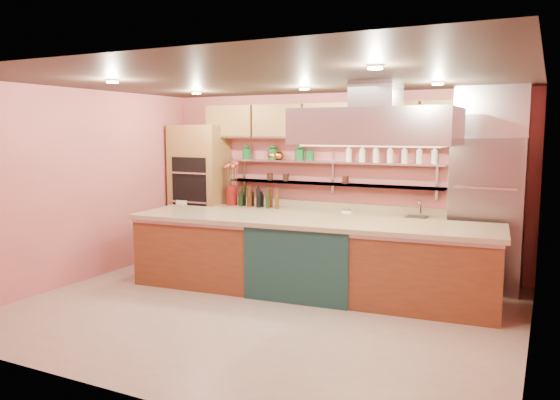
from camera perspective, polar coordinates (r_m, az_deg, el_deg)
The scene contains 21 objects.
floor at distance 6.94m, azimuth -1.66°, elevation -11.30°, with size 6.00×5.00×0.02m, color tan.
ceiling at distance 6.61m, azimuth -1.75°, elevation 12.49°, with size 6.00×5.00×0.02m, color black.
wall_back at distance 8.90m, azimuth 5.92°, elevation 2.06°, with size 6.00×0.04×2.80m, color #BF5E5A.
wall_front at distance 4.60m, azimuth -16.57°, elevation -2.99°, with size 6.00×0.04×2.80m, color #BF5E5A.
wall_left at distance 8.46m, azimuth -19.94°, elevation 1.40°, with size 0.04×5.00×2.80m, color #BF5E5A.
wall_right at distance 5.85m, azimuth 25.17°, elevation -1.24°, with size 0.04×5.00×2.80m, color #BF5E5A.
oven_stack at distance 9.78m, azimuth -8.35°, elevation 1.01°, with size 0.95×0.64×2.30m, color olive.
refrigerator at distance 8.06m, azimuth 20.80°, elevation -1.41°, with size 0.95×0.72×2.10m, color gray.
back_counter at distance 8.77m, azimuth 4.84°, elevation -4.18°, with size 3.84×0.64×0.93m, color tan.
wall_shelf_lower at distance 8.80m, azimuth 5.31°, elevation 1.68°, with size 3.60×0.26×0.03m, color #B4B7BC.
wall_shelf_upper at distance 8.77m, azimuth 5.33°, elevation 3.96°, with size 3.60×0.26×0.03m, color #B4B7BC.
upper_cabinets at distance 8.69m, azimuth 5.58°, elevation 8.21°, with size 4.60×0.36×0.55m, color olive.
range_hood at distance 6.93m, azimuth 9.94°, elevation 7.59°, with size 2.00×1.00×0.45m, color #B4B7BC.
ceiling_downlights at distance 6.78m, azimuth -0.93°, elevation 12.10°, with size 4.00×2.80×0.02m, color #FFE5A5.
island at distance 7.43m, azimuth 2.95°, elevation -5.87°, with size 4.90×1.06×1.02m, color brown.
flower_vase at distance 9.39m, azimuth -5.08°, elevation 0.50°, with size 0.19×0.19×0.34m, color maroon.
oil_bottle_cluster at distance 9.12m, azimuth -2.11°, elevation 0.07°, with size 0.81×0.23×0.26m, color black.
kitchen_scale at distance 8.51m, azimuth 7.07°, elevation -1.09°, with size 0.15×0.11×0.08m, color white.
bar_faucet at distance 8.30m, azimuth 14.49°, elevation -0.95°, with size 0.03×0.03×0.23m, color white.
copper_kettle at distance 9.14m, azimuth -0.11°, elevation 4.66°, with size 0.18×0.18×0.14m, color #BE6E2B.
green_canister at distance 8.91m, azimuth 3.11°, elevation 4.65°, with size 0.14×0.14×0.16m, color #114F20.
Camera 1 is at (3.10, -5.80, 2.19)m, focal length 35.00 mm.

